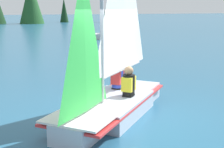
{
  "coord_description": "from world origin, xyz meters",
  "views": [
    {
      "loc": [
        -2.93,
        -6.5,
        2.52
      ],
      "look_at": [
        0.0,
        0.0,
        1.02
      ],
      "focal_mm": 50.0,
      "sensor_mm": 36.0,
      "label": 1
    }
  ],
  "objects": [
    {
      "name": "sailor_crew",
      "position": [
        0.53,
        0.81,
        0.63
      ],
      "size": [
        0.43,
        0.42,
        1.16
      ],
      "rotation": [
        0.0,
        0.0,
        3.86
      ],
      "color": "black",
      "rests_on": "ground_plane"
    },
    {
      "name": "ground_plane",
      "position": [
        0.0,
        0.0,
        0.0
      ],
      "size": [
        260.0,
        260.0,
        0.0
      ],
      "primitive_type": "plane",
      "color": "#235675"
    },
    {
      "name": "sailor_helm",
      "position": [
        0.46,
        0.04,
        0.62
      ],
      "size": [
        0.43,
        0.42,
        1.16
      ],
      "rotation": [
        0.0,
        0.0,
        3.86
      ],
      "color": "black",
      "rests_on": "ground_plane"
    },
    {
      "name": "motorboat_distant",
      "position": [
        7.9,
        17.75,
        0.39
      ],
      "size": [
        4.62,
        3.22,
        1.13
      ],
      "rotation": [
        0.0,
        0.0,
        5.86
      ],
      "color": "silver",
      "rests_on": "ground_plane"
    },
    {
      "name": "sailboat_main",
      "position": [
        0.04,
        0.04,
        0.77
      ],
      "size": [
        3.95,
        3.71,
        5.13
      ],
      "rotation": [
        0.0,
        0.0,
        3.86
      ],
      "color": "#B2BCCC",
      "rests_on": "ground_plane"
    },
    {
      "name": "treeline_shore",
      "position": [
        6.86,
        49.28,
        3.43
      ],
      "size": [
        23.6,
        6.25,
        7.47
      ],
      "color": "#143319",
      "rests_on": "ground_plane"
    }
  ]
}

